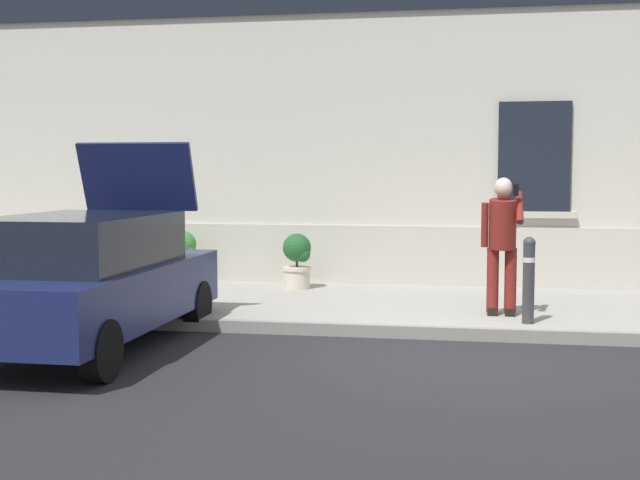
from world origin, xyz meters
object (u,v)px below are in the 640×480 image
person_on_phone (502,237)px  planter_charcoal (183,255)px  hatchback_car_navy (87,278)px  planter_cream (297,259)px  bollard_near_person (529,277)px

person_on_phone → planter_charcoal: person_on_phone is taller
hatchback_car_navy → person_on_phone: (4.57, 2.12, 0.35)m
hatchback_car_navy → planter_cream: bearing=69.7°
bollard_near_person → planter_charcoal: bearing=152.3°
person_on_phone → planter_cream: (-3.04, 2.02, -0.54)m
planter_charcoal → planter_cream: (1.96, -0.29, 0.00)m
bollard_near_person → person_on_phone: 0.71m
planter_charcoal → person_on_phone: bearing=-24.7°
hatchback_car_navy → planter_cream: (1.53, 4.14, -0.19)m
bollard_near_person → person_on_phone: person_on_phone is taller
hatchback_car_navy → planter_charcoal: size_ratio=4.74×
bollard_near_person → planter_charcoal: bollard_near_person is taller
planter_charcoal → hatchback_car_navy: bearing=-84.5°
person_on_phone → planter_cream: size_ratio=2.03×
bollard_near_person → person_on_phone: size_ratio=0.60×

